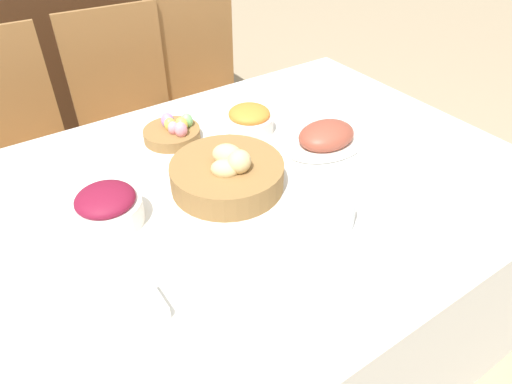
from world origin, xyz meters
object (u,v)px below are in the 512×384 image
knife (359,275)px  drinking_cup (338,211)px  beet_salad_bowl (107,207)px  ham_platter (326,137)px  bread_basket (228,174)px  carrot_bowl (249,120)px  dinner_plate (306,305)px  egg_basket (174,132)px  fork (244,342)px  chair_far_left (15,152)px  chair_far_right (208,96)px  spoon (368,269)px  chair_far_center (133,118)px  butter_dish (131,315)px  sideboard (96,68)px

knife → drinking_cup: drinking_cup is taller
beet_salad_bowl → knife: bearing=-51.3°
ham_platter → bread_basket: bearing=-177.5°
carrot_bowl → dinner_plate: (-0.30, -0.65, -0.04)m
egg_basket → knife: (0.08, -0.74, -0.03)m
ham_platter → fork: bearing=-142.9°
chair_far_left → bread_basket: size_ratio=3.12×
egg_basket → dinner_plate: (-0.07, -0.74, -0.02)m
chair_far_right → chair_far_left: 0.86m
spoon → dinner_plate: bearing=-179.3°
chair_far_center → butter_dish: 1.28m
chair_far_left → dinner_plate: (0.34, -1.34, 0.22)m
fork → knife: same height
ham_platter → egg_basket: bearing=142.2°
chair_far_center → ham_platter: (0.31, -0.90, 0.24)m
chair_far_center → carrot_bowl: size_ratio=6.10×
carrot_bowl → beet_salad_bowl: 0.56m
sideboard → dinner_plate: (-0.22, -2.08, 0.26)m
dinner_plate → knife: (0.15, 0.00, -0.00)m
egg_basket → drinking_cup: 0.61m
chair_far_right → sideboard: bearing=112.9°
bread_basket → egg_basket: bread_basket is taller
chair_far_center → carrot_bowl: chair_far_center is taller
chair_far_left → fork: size_ratio=4.81×
dinner_plate → knife: 0.15m
carrot_bowl → spoon: bearing=-100.4°
dinner_plate → drinking_cup: bearing=34.2°
egg_basket → ham_platter: bearing=-37.8°
chair_far_right → sideboard: size_ratio=0.64×
ham_platter → spoon: bearing=-120.9°
egg_basket → spoon: 0.75m
drinking_cup → fork: bearing=-158.0°
carrot_bowl → spoon: (-0.12, -0.65, -0.04)m
fork → knife: bearing=-0.7°
bread_basket → carrot_bowl: size_ratio=1.96×
chair_far_left → butter_dish: bearing=-85.2°
bread_basket → spoon: 0.45m
knife → beet_salad_bowl: bearing=128.0°
beet_salad_bowl → knife: 0.61m
carrot_bowl → beet_salad_bowl: beet_salad_bowl is taller
bread_basket → beet_salad_bowl: bearing=172.8°
ham_platter → butter_dish: ham_platter is taller
chair_far_center → bread_basket: bearing=-89.2°
chair_far_center → butter_dish: chair_far_center is taller
chair_far_center → sideboard: (0.08, 0.74, -0.04)m
sideboard → knife: size_ratio=7.47×
sideboard → chair_far_right: bearing=-67.8°
egg_basket → fork: bearing=-106.6°
knife → chair_far_left: bearing=109.4°
chair_far_right → ham_platter: (-0.07, -0.90, 0.24)m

